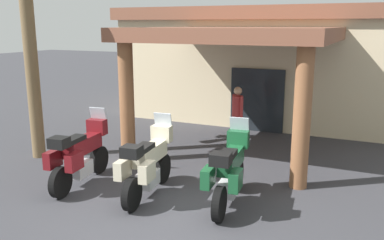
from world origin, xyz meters
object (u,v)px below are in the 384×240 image
motorcycle_maroon (80,155)px  motorcycle_cream (148,164)px  motel_building (278,61)px  pedestrian (237,112)px  motorcycle_green (229,171)px

motorcycle_maroon → motorcycle_cream: size_ratio=1.00×
motel_building → motorcycle_maroon: 9.53m
pedestrian → motel_building: bearing=-139.0°
motorcycle_green → pedestrian: pedestrian is taller
motorcycle_maroon → motorcycle_cream: same height
motorcycle_maroon → motorcycle_cream: (1.68, 0.09, 0.00)m
motorcycle_maroon → motorcycle_green: bearing=-90.4°
motel_building → motorcycle_cream: (-0.55, -9.07, -1.42)m
motorcycle_green → pedestrian: (-1.14, 3.94, 0.34)m
motorcycle_green → motorcycle_maroon: bearing=90.2°
motorcycle_maroon → motorcycle_green: (3.37, 0.37, 0.00)m
motel_building → motorcycle_green: (1.14, -8.79, -1.42)m
motel_building → motorcycle_maroon: motel_building is taller
motel_building → motorcycle_green: size_ratio=5.12×
motorcycle_cream → pedestrian: bearing=-13.3°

